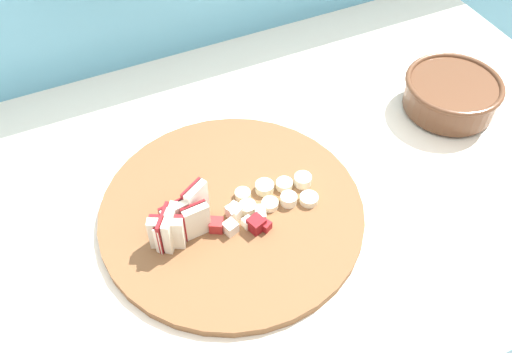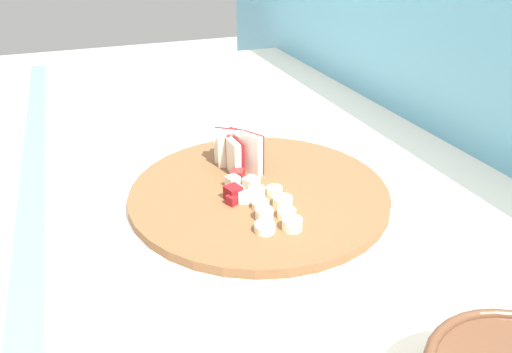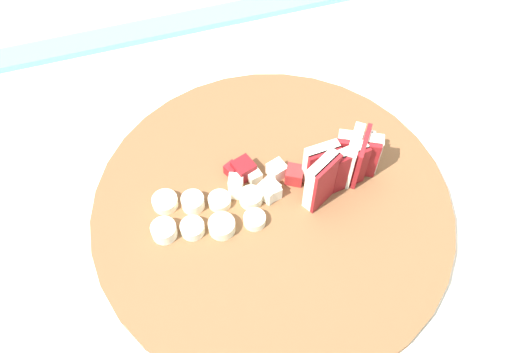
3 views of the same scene
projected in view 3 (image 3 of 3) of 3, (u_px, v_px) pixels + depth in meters
The scene contains 5 objects.
tiled_countertop at pixel (328, 334), 0.98m from camera, with size 1.59×0.76×0.89m.
cutting_board at pixel (272, 208), 0.60m from camera, with size 0.39×0.39×0.01m, color brown.
apple_wedge_fan at pixel (344, 163), 0.59m from camera, with size 0.10×0.06×0.07m.
apple_dice_pile at pixel (261, 179), 0.61m from camera, with size 0.09×0.06×0.02m.
banana_slice_rows at pixel (205, 214), 0.58m from camera, with size 0.12×0.08×0.02m.
Camera 3 is at (0.21, 0.25, 1.41)m, focal length 38.49 mm.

